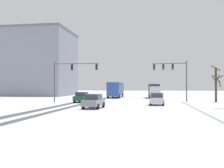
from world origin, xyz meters
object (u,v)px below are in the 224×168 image
object	(u,v)px
traffic_signal_near_left	(70,73)
traffic_signal_near_right	(173,72)
office_building_far_left_block	(34,63)
box_truck_delivery	(154,91)
bus_oncoming	(116,89)
car_silver_second	(157,99)
car_dark_green_lead	(82,97)
car_grey_third	(94,101)
bare_tree_sidewalk_far	(216,83)

from	to	relation	value
traffic_signal_near_left	traffic_signal_near_right	bearing A→B (deg)	7.12
traffic_signal_near_right	office_building_far_left_block	size ratio (longest dim) A/B	0.31
box_truck_delivery	bus_oncoming	bearing A→B (deg)	169.02
car_silver_second	box_truck_delivery	distance (m)	20.50
car_dark_green_lead	box_truck_delivery	world-z (taller)	box_truck_delivery
car_dark_green_lead	office_building_far_left_block	bearing A→B (deg)	128.00
car_silver_second	car_grey_third	xyz separation A→B (m)	(-7.20, -6.33, 0.00)
car_dark_green_lead	bare_tree_sidewalk_far	bearing A→B (deg)	9.73
car_silver_second	office_building_far_left_block	xyz separation A→B (m)	(-32.94, 31.44, 8.11)
bus_oncoming	office_building_far_left_block	distance (m)	26.86
car_silver_second	box_truck_delivery	bearing A→B (deg)	90.57
car_grey_third	office_building_far_left_block	world-z (taller)	office_building_far_left_block
car_silver_second	office_building_far_left_block	world-z (taller)	office_building_far_left_block
car_dark_green_lead	traffic_signal_near_left	bearing A→B (deg)	172.89
box_truck_delivery	office_building_far_left_block	size ratio (longest dim) A/B	0.36
car_silver_second	bus_oncoming	size ratio (longest dim) A/B	0.38
traffic_signal_near_left	car_silver_second	world-z (taller)	traffic_signal_near_left
car_grey_third	car_dark_green_lead	bearing A→B (deg)	112.51
bus_oncoming	box_truck_delivery	bearing A→B (deg)	-10.98
traffic_signal_near_right	bare_tree_sidewalk_far	xyz separation A→B (m)	(6.78, 1.30, -1.75)
traffic_signal_near_right	car_silver_second	size ratio (longest dim) A/B	1.55
car_silver_second	traffic_signal_near_left	bearing A→B (deg)	162.78
car_grey_third	bare_tree_sidewalk_far	world-z (taller)	bare_tree_sidewalk_far
traffic_signal_near_left	traffic_signal_near_right	xyz separation A→B (m)	(16.02, 2.00, 0.07)
box_truck_delivery	office_building_far_left_block	xyz separation A→B (m)	(-32.74, 10.95, 7.29)
traffic_signal_near_right	car_grey_third	size ratio (longest dim) A/B	1.56
traffic_signal_near_right	office_building_far_left_block	xyz separation A→B (m)	(-35.47, 25.25, 4.16)
car_dark_green_lead	car_grey_third	size ratio (longest dim) A/B	0.99
traffic_signal_near_left	car_grey_third	distance (m)	12.85
car_dark_green_lead	office_building_far_left_block	distance (m)	35.84
car_silver_second	bus_oncoming	xyz separation A→B (m)	(-8.72, 22.14, 1.18)
traffic_signal_near_left	bus_oncoming	world-z (taller)	traffic_signal_near_left
box_truck_delivery	bare_tree_sidewalk_far	world-z (taller)	bare_tree_sidewalk_far
car_dark_green_lead	box_truck_delivery	distance (m)	20.03
car_grey_third	office_building_far_left_block	distance (m)	46.41
traffic_signal_near_left	bare_tree_sidewalk_far	bearing A→B (deg)	8.24
traffic_signal_near_right	bare_tree_sidewalk_far	world-z (taller)	traffic_signal_near_right
car_dark_green_lead	office_building_far_left_block	xyz separation A→B (m)	(-21.49, 27.51, 8.11)
box_truck_delivery	bare_tree_sidewalk_far	distance (m)	16.17
traffic_signal_near_left	office_building_far_left_block	bearing A→B (deg)	125.51
bare_tree_sidewalk_far	office_building_far_left_block	size ratio (longest dim) A/B	0.28
traffic_signal_near_left	bare_tree_sidewalk_far	size ratio (longest dim) A/B	1.24
bus_oncoming	box_truck_delivery	xyz separation A→B (m)	(8.52, -1.65, -0.36)
traffic_signal_near_right	car_silver_second	xyz separation A→B (m)	(-2.53, -6.18, -3.95)
box_truck_delivery	traffic_signal_near_left	bearing A→B (deg)	-129.19
car_grey_third	bus_oncoming	xyz separation A→B (m)	(-1.52, 28.46, 1.18)
traffic_signal_near_right	bus_oncoming	xyz separation A→B (m)	(-11.25, 15.95, -2.77)
traffic_signal_near_left	car_silver_second	bearing A→B (deg)	-17.22
bare_tree_sidewalk_far	car_dark_green_lead	bearing A→B (deg)	-170.27
car_dark_green_lead	bus_oncoming	xyz separation A→B (m)	(2.73, 18.21, 1.18)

